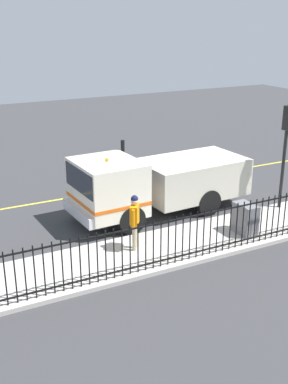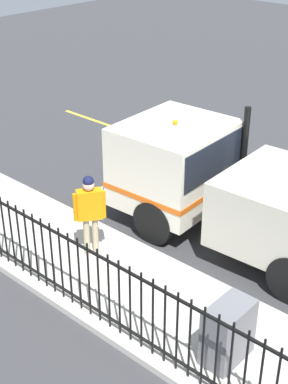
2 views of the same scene
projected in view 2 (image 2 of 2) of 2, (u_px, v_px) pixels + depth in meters
sidewalk_slab at (232, 347)px, 9.18m from camera, size 2.48×23.65×0.13m
work_truck at (241, 189)px, 11.44m from camera, size 2.66×6.69×2.61m
worker_standing at (90, 207)px, 10.95m from camera, size 0.54×0.46×1.73m
iron_fence at (196, 343)px, 8.13m from camera, size 0.04×20.13×1.45m
utility_cabinet at (228, 332)px, 8.66m from camera, size 0.84×0.49×1.00m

